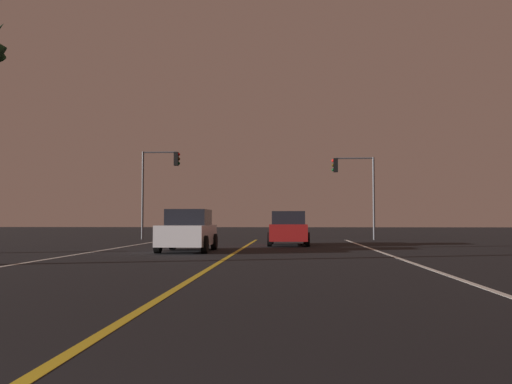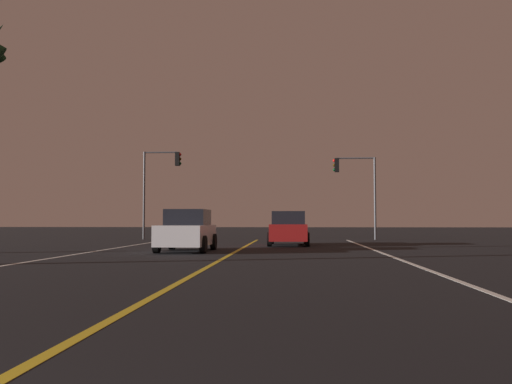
{
  "view_description": "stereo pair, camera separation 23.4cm",
  "coord_description": "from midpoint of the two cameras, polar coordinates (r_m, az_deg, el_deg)",
  "views": [
    {
      "loc": [
        2.07,
        -0.9,
        1.26
      ],
      "look_at": [
        0.46,
        26.74,
        2.66
      ],
      "focal_mm": 39.19,
      "sensor_mm": 36.0,
      "label": 1
    },
    {
      "loc": [
        2.3,
        -0.9,
        1.26
      ],
      "look_at": [
        0.46,
        26.74,
        2.66
      ],
      "focal_mm": 39.19,
      "sensor_mm": 36.0,
      "label": 2
    }
  ],
  "objects": [
    {
      "name": "lane_edge_right",
      "position": [
        15.85,
        16.79,
        -7.32
      ],
      "size": [
        0.16,
        41.0,
        0.01
      ],
      "primitive_type": "cube",
      "color": "silver",
      "rests_on": "ground"
    },
    {
      "name": "lane_edge_left",
      "position": [
        17.35,
        -23.43,
        -6.81
      ],
      "size": [
        0.16,
        41.0,
        0.01
      ],
      "primitive_type": "cube",
      "color": "silver",
      "rests_on": "ground"
    },
    {
      "name": "lane_center_divider",
      "position": [
        15.6,
        -4.28,
        -7.5
      ],
      "size": [
        0.16,
        41.0,
        0.01
      ],
      "primitive_type": "cube",
      "color": "gold",
      "rests_on": "ground"
    },
    {
      "name": "car_ahead_far",
      "position": [
        28.12,
        3.58,
        -3.78
      ],
      "size": [
        2.02,
        4.3,
        1.7
      ],
      "rotation": [
        0.0,
        0.0,
        1.57
      ],
      "color": "black",
      "rests_on": "ground"
    },
    {
      "name": "car_oncoming",
      "position": [
        22.85,
        -6.76,
        -3.97
      ],
      "size": [
        2.02,
        4.3,
        1.7
      ],
      "rotation": [
        0.0,
        0.0,
        -1.57
      ],
      "color": "black",
      "rests_on": "ground"
    },
    {
      "name": "traffic_light_near_right",
      "position": [
        36.73,
        10.23,
        1.35
      ],
      "size": [
        2.77,
        0.36,
        5.34
      ],
      "rotation": [
        0.0,
        0.0,
        3.14
      ],
      "color": "#4C4C51",
      "rests_on": "ground"
    },
    {
      "name": "traffic_light_near_left",
      "position": [
        37.53,
        -9.49,
        1.73
      ],
      "size": [
        2.56,
        0.36,
        5.82
      ],
      "color": "#4C4C51",
      "rests_on": "ground"
    }
  ]
}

